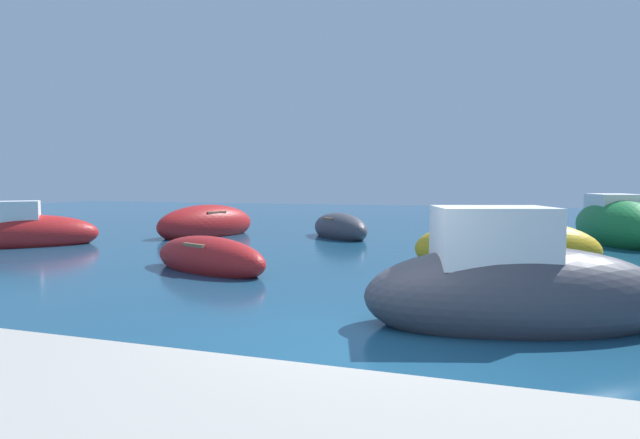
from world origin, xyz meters
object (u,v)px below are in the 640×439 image
moored_boat_7 (29,233)px  moored_boat_1 (207,225)px  moored_boat_0 (617,226)px  moored_boat_4 (513,290)px  moored_boat_2 (340,229)px  moored_boat_5 (506,250)px  moored_boat_3 (209,258)px

moored_boat_7 → moored_boat_1: bearing=7.5°
moored_boat_0 → moored_boat_4: size_ratio=1.16×
moored_boat_2 → moored_boat_4: 12.42m
moored_boat_5 → moored_boat_7: size_ratio=1.14×
moored_boat_7 → moored_boat_5: bearing=-40.3°
moored_boat_5 → moored_boat_3: bearing=11.7°
moored_boat_2 → moored_boat_3: (-1.09, -8.17, -0.04)m
moored_boat_4 → moored_boat_1: bearing=121.5°
moored_boat_3 → moored_boat_7: moored_boat_7 is taller
moored_boat_4 → moored_boat_2: bearing=101.2°
moored_boat_0 → moored_boat_2: 10.07m
moored_boat_1 → moored_boat_5: (11.22, -4.42, -0.00)m
moored_boat_0 → moored_boat_7: moored_boat_0 is taller
moored_boat_2 → moored_boat_7: size_ratio=0.81×
moored_boat_1 → moored_boat_7: size_ratio=1.13×
moored_boat_5 → moored_boat_7: 15.34m
moored_boat_1 → moored_boat_4: bearing=-108.9°
moored_boat_5 → moored_boat_4: bearing=78.5°
moored_boat_3 → moored_boat_0: bearing=62.0°
moored_boat_1 → moored_boat_2: bearing=-56.3°
moored_boat_0 → moored_boat_2: moored_boat_0 is taller
moored_boat_1 → moored_boat_4: 14.93m
moored_boat_4 → moored_boat_7: moored_boat_4 is taller
moored_boat_3 → moored_boat_5: size_ratio=0.81×
moored_boat_3 → moored_boat_2: bearing=103.3°
moored_boat_2 → moored_boat_3: bearing=128.2°
moored_boat_0 → moored_boat_3: size_ratio=1.45×
moored_boat_0 → moored_boat_1: bearing=-90.3°
moored_boat_4 → moored_boat_5: size_ratio=1.01×
moored_boat_1 → moored_boat_5: size_ratio=0.99×
moored_boat_7 → moored_boat_0: bearing=-21.1°
moored_boat_1 → moored_boat_2: (5.32, 0.99, -0.10)m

